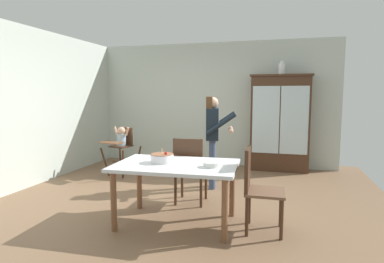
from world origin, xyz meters
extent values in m
plane|color=brown|center=(0.00, 0.00, 0.00)|extent=(6.24, 6.24, 0.00)
cube|color=beige|center=(0.00, 2.63, 1.35)|extent=(5.32, 0.06, 2.70)
cube|color=beige|center=(-2.63, 0.00, 1.35)|extent=(0.06, 5.32, 2.70)
cube|color=#422819|center=(1.46, 2.37, 0.96)|extent=(1.16, 0.42, 1.93)
cube|color=#422819|center=(1.46, 2.37, 1.95)|extent=(1.22, 0.48, 0.04)
cube|color=silver|center=(1.18, 2.15, 1.06)|extent=(0.53, 0.01, 1.35)
cube|color=silver|center=(1.73, 2.15, 1.06)|extent=(0.53, 0.01, 1.35)
cube|color=#422819|center=(1.46, 2.37, 1.06)|extent=(1.08, 0.36, 0.02)
cylinder|color=white|center=(1.46, 2.37, 2.08)|extent=(0.13, 0.13, 0.22)
cylinder|color=white|center=(1.46, 2.37, 2.21)|extent=(0.07, 0.07, 0.05)
cylinder|color=#422819|center=(-1.74, 0.92, 0.28)|extent=(0.16, 0.12, 0.56)
cylinder|color=#422819|center=(-1.31, 0.82, 0.28)|extent=(0.12, 0.16, 0.56)
cylinder|color=#422819|center=(-1.65, 1.35, 0.28)|extent=(0.12, 0.16, 0.56)
cylinder|color=#422819|center=(-1.22, 1.25, 0.28)|extent=(0.16, 0.12, 0.56)
cube|color=#422819|center=(-1.48, 1.08, 0.25)|extent=(0.42, 0.13, 0.02)
cube|color=#422819|center=(-1.48, 1.08, 0.57)|extent=(0.40, 0.40, 0.02)
cube|color=#422819|center=(-1.45, 1.24, 0.76)|extent=(0.31, 0.09, 0.34)
cube|color=brown|center=(-1.54, 0.82, 0.68)|extent=(0.48, 0.33, 0.02)
cylinder|color=#9EBCD1|center=(-1.48, 1.10, 0.70)|extent=(0.17, 0.17, 0.22)
sphere|color=tan|center=(-1.48, 1.10, 0.87)|extent=(0.15, 0.15, 0.15)
cylinder|color=tan|center=(-1.61, 1.13, 0.86)|extent=(0.10, 0.06, 0.17)
cylinder|color=tan|center=(-1.34, 1.07, 0.86)|extent=(0.10, 0.06, 0.17)
cylinder|color=#3D4C6B|center=(0.41, 0.67, 0.41)|extent=(0.11, 0.11, 0.82)
cylinder|color=#3D4C6B|center=(0.38, 0.84, 0.41)|extent=(0.11, 0.11, 0.82)
cube|color=#19232D|center=(0.39, 0.76, 1.08)|extent=(0.26, 0.39, 0.52)
cube|color=white|center=(0.50, 0.77, 1.08)|extent=(0.02, 0.06, 0.49)
sphere|color=tan|center=(0.39, 0.76, 1.43)|extent=(0.19, 0.19, 0.19)
cube|color=brown|center=(0.34, 0.75, 1.31)|extent=(0.13, 0.21, 0.44)
cylinder|color=#19232D|center=(0.57, 0.58, 1.10)|extent=(0.50, 0.15, 0.37)
sphere|color=tan|center=(0.72, 0.61, 0.99)|extent=(0.08, 0.08, 0.08)
cylinder|color=#19232D|center=(0.50, 0.98, 1.10)|extent=(0.50, 0.15, 0.37)
sphere|color=tan|center=(0.65, 1.01, 0.99)|extent=(0.08, 0.08, 0.08)
cube|color=silver|center=(0.29, -0.84, 0.72)|extent=(1.50, 1.01, 0.04)
cylinder|color=brown|center=(-0.33, -1.26, 0.35)|extent=(0.07, 0.07, 0.70)
cylinder|color=brown|center=(0.95, -1.19, 0.35)|extent=(0.07, 0.07, 0.70)
cylinder|color=brown|center=(-0.36, -0.49, 0.35)|extent=(0.07, 0.07, 0.70)
cylinder|color=brown|center=(0.91, -0.43, 0.35)|extent=(0.07, 0.07, 0.70)
cylinder|color=white|center=(0.10, -0.83, 0.79)|extent=(0.28, 0.28, 0.10)
cylinder|color=#935B3D|center=(0.10, -0.83, 0.84)|extent=(0.27, 0.27, 0.01)
cylinder|color=#F2E5CC|center=(0.10, -0.83, 0.88)|extent=(0.01, 0.01, 0.06)
cone|color=yellow|center=(0.10, -0.83, 0.92)|extent=(0.02, 0.02, 0.02)
sphere|color=red|center=(0.17, -0.86, 0.87)|extent=(0.04, 0.04, 0.04)
cylinder|color=silver|center=(0.73, -0.90, 0.77)|extent=(0.18, 0.18, 0.05)
cylinder|color=#422819|center=(0.43, 0.14, 0.23)|extent=(0.04, 0.04, 0.45)
cylinder|color=#422819|center=(0.06, 0.12, 0.23)|extent=(0.04, 0.04, 0.45)
cylinder|color=#422819|center=(0.45, -0.23, 0.23)|extent=(0.04, 0.04, 0.45)
cylinder|color=#422819|center=(0.08, -0.24, 0.23)|extent=(0.04, 0.04, 0.45)
cube|color=brown|center=(0.25, -0.05, 0.47)|extent=(0.46, 0.46, 0.03)
cube|color=#422819|center=(0.26, -0.25, 0.72)|extent=(0.42, 0.06, 0.48)
cylinder|color=#422819|center=(0.45, -0.24, 0.72)|extent=(0.03, 0.03, 0.48)
cylinder|color=#422819|center=(0.07, -0.26, 0.72)|extent=(0.03, 0.03, 0.48)
cylinder|color=#422819|center=(1.53, -0.97, 0.23)|extent=(0.04, 0.04, 0.45)
cylinder|color=#422819|center=(1.52, -0.60, 0.23)|extent=(0.04, 0.04, 0.45)
cylinder|color=#422819|center=(1.16, -0.98, 0.23)|extent=(0.04, 0.04, 0.45)
cylinder|color=#422819|center=(1.15, -0.61, 0.23)|extent=(0.04, 0.04, 0.45)
cube|color=brown|center=(1.34, -0.79, 0.47)|extent=(0.45, 0.45, 0.03)
cube|color=#422819|center=(1.14, -0.80, 0.72)|extent=(0.05, 0.42, 0.48)
cylinder|color=#422819|center=(1.14, -0.99, 0.72)|extent=(0.03, 0.03, 0.48)
cylinder|color=#422819|center=(1.13, -0.61, 0.72)|extent=(0.03, 0.03, 0.48)
camera|label=1|loc=(1.50, -4.42, 1.57)|focal=29.97mm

